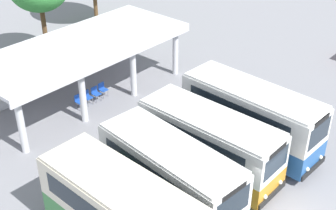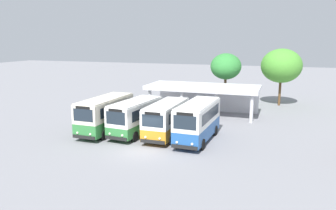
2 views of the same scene
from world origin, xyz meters
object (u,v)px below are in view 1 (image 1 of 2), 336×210
Objects in this scene: city_bus_second_in_row at (170,174)px; city_bus_fourth_amber at (251,116)px; city_bus_middle_cream at (209,141)px; waiting_chair_end_by_column at (79,100)px; waiting_chair_second_from_end at (87,96)px; waiting_chair_fourth_seat at (102,88)px; waiting_chair_middle_seat at (95,92)px.

city_bus_second_in_row is 0.94× the size of city_bus_fourth_amber.
city_bus_middle_cream is 7.98× the size of waiting_chair_end_by_column.
city_bus_second_in_row is 7.94× the size of waiting_chair_end_by_column.
city_bus_middle_cream is 9.04m from waiting_chair_second_from_end.
city_bus_fourth_amber is 8.41× the size of waiting_chair_fourth_seat.
city_bus_second_in_row is 5.82m from city_bus_fourth_amber.
city_bus_middle_cream is 2.93m from city_bus_fourth_amber.
waiting_chair_fourth_seat is (1.22, 0.04, 0.00)m from waiting_chair_second_from_end.
waiting_chair_middle_seat is 0.61m from waiting_chair_fourth_seat.
city_bus_fourth_amber is 8.41× the size of waiting_chair_middle_seat.
waiting_chair_second_from_end is (0.29, 8.96, -1.17)m from city_bus_middle_cream.
city_bus_middle_cream is 9.05m from waiting_chair_middle_seat.
city_bus_second_in_row is 7.94× the size of waiting_chair_fourth_seat.
city_bus_middle_cream is 9.02m from waiting_chair_end_by_column.
city_bus_middle_cream is 7.98× the size of waiting_chair_middle_seat.
city_bus_second_in_row reaches higher than waiting_chair_middle_seat.
city_bus_second_in_row is 7.94× the size of waiting_chair_middle_seat.
waiting_chair_end_by_column is at bearing -177.78° from waiting_chair_second_from_end.
city_bus_fourth_amber reaches higher than waiting_chair_fourth_seat.
waiting_chair_second_from_end is (3.20, 9.17, -1.20)m from city_bus_second_in_row.
city_bus_fourth_amber is 9.56m from waiting_chair_middle_seat.
waiting_chair_middle_seat is at bearing -0.56° from waiting_chair_end_by_column.
waiting_chair_middle_seat is (0.90, 8.93, -1.17)m from city_bus_middle_cream.
city_bus_second_in_row is at bearing -105.82° from waiting_chair_end_by_column.
city_bus_middle_cream is at bearing -91.85° from waiting_chair_second_from_end.
waiting_chair_second_from_end is 1.00× the size of waiting_chair_middle_seat.
city_bus_middle_cream reaches higher than waiting_chair_middle_seat.
waiting_chair_end_by_column is (2.59, 9.14, -1.20)m from city_bus_second_in_row.
city_bus_fourth_amber reaches higher than waiting_chair_second_from_end.
city_bus_second_in_row is at bearing -112.64° from waiting_chair_middle_seat.
city_bus_fourth_amber is 9.74m from waiting_chair_second_from_end.
waiting_chair_fourth_seat is (-1.40, 9.33, -1.31)m from city_bus_fourth_amber.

